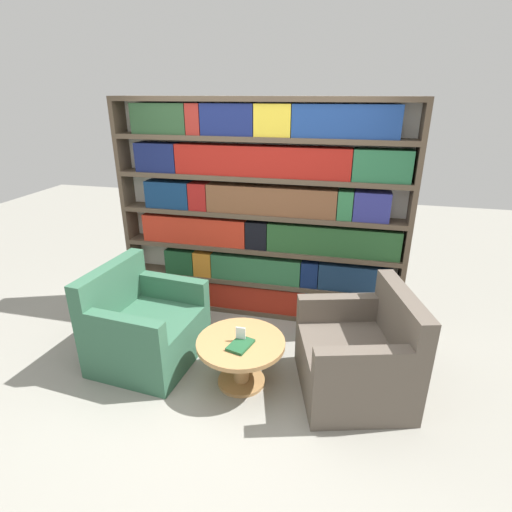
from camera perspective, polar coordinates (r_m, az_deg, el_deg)
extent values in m
plane|color=gray|center=(3.66, -5.09, -18.86)|extent=(14.00, 14.00, 0.00)
cube|color=silver|center=(4.44, 0.77, 6.43)|extent=(3.13, 0.05, 2.37)
cube|color=brown|center=(4.90, -17.56, 6.89)|extent=(0.05, 0.30, 2.37)
cube|color=brown|center=(4.27, 21.03, 4.24)|extent=(0.05, 0.30, 2.37)
cube|color=brown|center=(4.78, 0.37, -7.49)|extent=(3.03, 0.30, 0.05)
cube|color=brown|center=(4.61, 0.38, -3.49)|extent=(3.03, 0.30, 0.05)
cube|color=brown|center=(4.45, 0.39, 1.10)|extent=(3.03, 0.30, 0.05)
cube|color=brown|center=(4.33, 0.40, 5.99)|extent=(3.03, 0.30, 0.05)
cube|color=brown|center=(4.23, 0.42, 11.13)|extent=(3.03, 0.30, 0.05)
cube|color=brown|center=(4.17, 0.43, 16.46)|extent=(3.03, 0.30, 0.05)
cube|color=brown|center=(4.15, 0.45, 21.56)|extent=(3.03, 0.30, 0.05)
cube|color=#B93C26|center=(4.96, -10.69, -4.45)|extent=(0.65, 0.20, 0.30)
cube|color=#A22517|center=(4.69, -0.22, -5.71)|extent=(1.18, 0.20, 0.30)
cube|color=navy|center=(4.59, 9.55, -6.72)|extent=(0.39, 0.20, 0.30)
cube|color=maroon|center=(4.59, 15.24, -7.22)|extent=(0.50, 0.20, 0.30)
cube|color=#1B4C29|center=(4.80, -10.55, -0.60)|extent=(0.34, 0.20, 0.29)
cube|color=orange|center=(4.69, -7.37, -0.92)|extent=(0.21, 0.20, 0.29)
cube|color=#2D673F|center=(4.52, 0.04, -1.65)|extent=(1.02, 0.20, 0.29)
cube|color=navy|center=(4.43, 7.71, -2.38)|extent=(0.18, 0.20, 0.29)
cube|color=navy|center=(4.42, 13.90, -2.93)|extent=(0.76, 0.20, 0.29)
cube|color=red|center=(4.58, -8.66, 3.82)|extent=(1.20, 0.20, 0.31)
cube|color=black|center=(4.37, 0.22, 3.16)|extent=(0.23, 0.20, 0.31)
cube|color=#245228|center=(4.27, 10.87, 2.28)|extent=(1.37, 0.20, 0.31)
cube|color=navy|center=(4.59, -12.28, 8.65)|extent=(0.50, 0.20, 0.29)
cube|color=maroon|center=(4.45, -8.04, 8.52)|extent=(0.20, 0.20, 0.29)
cube|color=brown|center=(4.23, 2.14, 8.00)|extent=(1.37, 0.20, 0.29)
cube|color=#2D7043|center=(4.15, 12.64, 7.21)|extent=(0.15, 0.20, 0.29)
cube|color=navy|center=(4.16, 16.20, 6.88)|extent=(0.35, 0.20, 0.29)
cube|color=#151F51|center=(4.56, -13.82, 13.57)|extent=(0.46, 0.20, 0.30)
cube|color=#A31C15|center=(4.17, 0.73, 13.43)|extent=(1.81, 0.20, 0.30)
cube|color=#276640|center=(4.08, 17.57, 12.23)|extent=(0.55, 0.20, 0.30)
cube|color=#27482A|center=(4.49, -13.45, 18.57)|extent=(0.60, 0.20, 0.30)
cube|color=maroon|center=(4.33, -8.66, 18.79)|extent=(0.15, 0.20, 0.30)
cube|color=navy|center=(4.22, -3.95, 18.89)|extent=(0.54, 0.20, 0.30)
cube|color=gold|center=(4.10, 2.54, 18.82)|extent=(0.36, 0.20, 0.30)
cube|color=navy|center=(4.03, 12.70, 18.27)|extent=(1.00, 0.20, 0.30)
cube|color=#336047|center=(4.03, -14.99, -11.20)|extent=(0.94, 1.01, 0.46)
cube|color=#336047|center=(4.00, -19.97, -4.44)|extent=(0.22, 0.94, 0.47)
cube|color=#336047|center=(3.54, -18.17, -10.02)|extent=(0.73, 0.19, 0.24)
cube|color=#336047|center=(4.12, -11.60, -4.50)|extent=(0.73, 0.19, 0.24)
cube|color=brown|center=(3.64, 13.61, -15.15)|extent=(1.08, 1.13, 0.46)
cube|color=brown|center=(3.49, 20.04, -8.48)|extent=(0.39, 0.94, 0.47)
cube|color=brown|center=(3.76, 11.45, -7.27)|extent=(0.72, 0.31, 0.24)
cube|color=brown|center=(3.10, 14.91, -14.64)|extent=(0.72, 0.31, 0.24)
cylinder|color=#AD7F4C|center=(3.63, -2.14, -15.13)|extent=(0.14, 0.14, 0.40)
cylinder|color=#AD7F4C|center=(3.74, -2.10, -17.35)|extent=(0.42, 0.42, 0.03)
cylinder|color=#AD7F4C|center=(3.50, -2.19, -12.29)|extent=(0.76, 0.76, 0.04)
cube|color=black|center=(3.49, -2.20, -11.95)|extent=(0.05, 0.06, 0.01)
cube|color=white|center=(3.45, -2.21, -11.11)|extent=(0.08, 0.01, 0.13)
cube|color=#1E512D|center=(3.42, -2.23, -12.58)|extent=(0.21, 0.27, 0.02)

